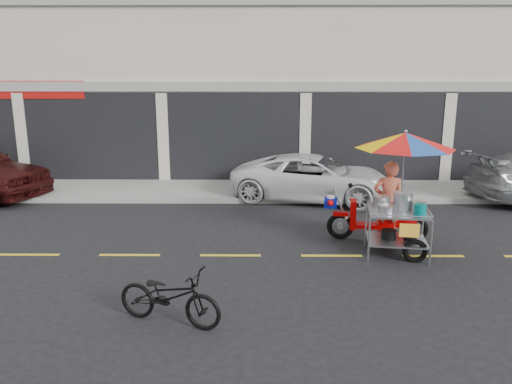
{
  "coord_description": "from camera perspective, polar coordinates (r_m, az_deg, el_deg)",
  "views": [
    {
      "loc": [
        -1.41,
        -9.29,
        3.53
      ],
      "look_at": [
        -1.5,
        0.6,
        1.15
      ],
      "focal_mm": 35.0,
      "sensor_mm": 36.0,
      "label": 1
    }
  ],
  "objects": [
    {
      "name": "sidewalk",
      "position": [
        15.25,
        5.81,
        0.37
      ],
      "size": [
        45.0,
        3.0,
        0.15
      ],
      "primitive_type": "cube",
      "color": "gray",
      "rests_on": "ground"
    },
    {
      "name": "ground",
      "position": [
        10.03,
        8.64,
        -7.22
      ],
      "size": [
        90.0,
        90.0,
        0.0
      ],
      "primitive_type": "plane",
      "color": "black"
    },
    {
      "name": "shophouse_block",
      "position": [
        20.33,
        12.98,
        15.19
      ],
      "size": [
        36.0,
        8.11,
        10.4
      ],
      "color": "beige",
      "rests_on": "ground"
    },
    {
      "name": "food_vendor_rig",
      "position": [
        10.26,
        15.79,
        1.93
      ],
      "size": [
        2.46,
        2.21,
        2.48
      ],
      "rotation": [
        0.0,
        0.0,
        -0.14
      ],
      "color": "black",
      "rests_on": "ground"
    },
    {
      "name": "white_pickup",
      "position": [
        14.15,
        6.65,
        1.63
      ],
      "size": [
        4.94,
        3.14,
        1.27
      ],
      "primitive_type": "imported",
      "rotation": [
        0.0,
        0.0,
        1.33
      ],
      "color": "silver",
      "rests_on": "ground"
    },
    {
      "name": "centerline",
      "position": [
        10.03,
        8.64,
        -7.2
      ],
      "size": [
        42.0,
        0.1,
        0.01
      ],
      "primitive_type": "cube",
      "color": "gold",
      "rests_on": "ground"
    },
    {
      "name": "near_bicycle",
      "position": [
        7.36,
        -9.87,
        -11.64
      ],
      "size": [
        1.7,
        1.06,
        0.85
      ],
      "primitive_type": "imported",
      "rotation": [
        0.0,
        0.0,
        1.23
      ],
      "color": "black",
      "rests_on": "ground"
    }
  ]
}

